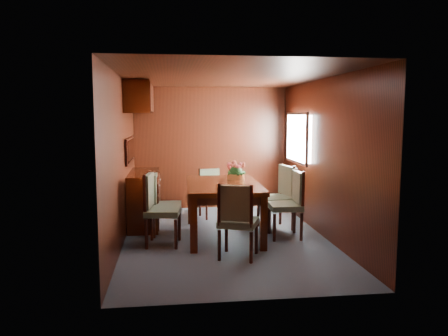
{
  "coord_description": "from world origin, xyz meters",
  "views": [
    {
      "loc": [
        -0.83,
        -6.36,
        1.84
      ],
      "look_at": [
        0.0,
        0.17,
        1.05
      ],
      "focal_mm": 35.0,
      "sensor_mm": 36.0,
      "label": 1
    }
  ],
  "objects": [
    {
      "name": "chair_right_near",
      "position": [
        0.98,
        -0.05,
        0.57
      ],
      "size": [
        0.49,
        0.51,
        1.03
      ],
      "rotation": [
        0.0,
        0.0,
        1.53
      ],
      "color": "black",
      "rests_on": "ground"
    },
    {
      "name": "sideboard",
      "position": [
        -1.25,
        1.0,
        0.45
      ],
      "size": [
        0.48,
        1.4,
        0.9
      ],
      "primitive_type": "cube",
      "color": "#391407",
      "rests_on": "ground"
    },
    {
      "name": "chair_right_far",
      "position": [
        0.96,
        0.49,
        0.58
      ],
      "size": [
        0.58,
        0.59,
        1.05
      ],
      "rotation": [
        0.0,
        0.0,
        1.79
      ],
      "color": "black",
      "rests_on": "ground"
    },
    {
      "name": "chair_left_far",
      "position": [
        -0.95,
        0.34,
        0.54
      ],
      "size": [
        0.46,
        0.48,
        0.97
      ],
      "rotation": [
        0.0,
        0.0,
        -1.61
      ],
      "color": "black",
      "rests_on": "ground"
    },
    {
      "name": "chair_left_near",
      "position": [
        -1.0,
        -0.2,
        0.58
      ],
      "size": [
        0.54,
        0.55,
        1.04
      ],
      "rotation": [
        0.0,
        0.0,
        -1.71
      ],
      "color": "black",
      "rests_on": "ground"
    },
    {
      "name": "chair_head",
      "position": [
        0.03,
        -0.97,
        0.55
      ],
      "size": [
        0.6,
        0.59,
        1.0
      ],
      "rotation": [
        0.0,
        0.0,
        -0.36
      ],
      "color": "black",
      "rests_on": "ground"
    },
    {
      "name": "ground",
      "position": [
        0.0,
        0.0,
        0.0
      ],
      "size": [
        4.5,
        4.5,
        0.0
      ],
      "primitive_type": "plane",
      "color": "#3F4B56",
      "rests_on": "ground"
    },
    {
      "name": "dining_table",
      "position": [
        -0.02,
        0.16,
        0.7
      ],
      "size": [
        1.14,
        1.78,
        0.82
      ],
      "rotation": [
        0.0,
        0.0,
        -0.03
      ],
      "color": "#391407",
      "rests_on": "ground"
    },
    {
      "name": "chair_foot",
      "position": [
        -0.07,
        1.48,
        0.49
      ],
      "size": [
        0.51,
        0.5,
        0.89
      ],
      "rotation": [
        0.0,
        0.0,
        3.41
      ],
      "color": "black",
      "rests_on": "ground"
    },
    {
      "name": "room_shell",
      "position": [
        -0.1,
        0.33,
        1.63
      ],
      "size": [
        3.06,
        4.52,
        2.41
      ],
      "color": "black",
      "rests_on": "ground"
    },
    {
      "name": "flower_centerpiece",
      "position": [
        0.24,
        0.53,
        0.97
      ],
      "size": [
        0.3,
        0.3,
        0.3
      ],
      "color": "#C2773B",
      "rests_on": "dining_table"
    }
  ]
}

